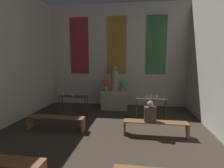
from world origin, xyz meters
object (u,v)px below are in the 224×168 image
Objects in this scene: pew_back_right at (155,125)px; person_seated at (150,112)px; candle_rack_left at (73,99)px; candle_rack_right at (151,102)px; flower_vase_left at (106,84)px; flower_vase_right at (123,84)px; altar at (114,100)px; pew_back_left at (56,120)px; statue at (114,79)px.

pew_back_right is 3.00× the size of person_seated.
candle_rack_left is 0.61× the size of pew_back_right.
candle_rack_right reaches higher than pew_back_right.
flower_vase_left and flower_vase_right have the same top height.
person_seated reaches higher than pew_back_right.
candle_rack_right is (1.26, -1.13, -0.53)m from flower_vase_right.
pew_back_right is at bearing -89.60° from candle_rack_right.
flower_vase_left is 1.00× the size of flower_vase_right.
candle_rack_left is 3.57m from person_seated.
person_seated is (-0.18, 0.00, 0.41)m from pew_back_right.
candle_rack_right is at bearing -34.08° from altar.
pew_back_right is (3.34, -1.65, -0.37)m from candle_rack_left.
candle_rack_right is 1.69m from pew_back_right.
pew_back_left is (-0.01, -1.65, -0.37)m from candle_rack_left.
altar is 1.85× the size of person_seated.
altar is at bearing 180.00° from flower_vase_right.
altar is 2.02m from candle_rack_left.
flower_vase_right is 3.58m from pew_back_left.
flower_vase_left is 0.76× the size of person_seated.
flower_vase_right is 3.19m from pew_back_right.
candle_rack_left is 1.00× the size of candle_rack_right.
flower_vase_left reaches higher than person_seated.
statue reaches higher than person_seated.
pew_back_left is (-2.08, -2.78, -0.90)m from flower_vase_right.
pew_back_left is at bearing -121.09° from statue.
pew_back_right is (2.08, -2.78, -0.90)m from flower_vase_left.
statue is 0.47m from flower_vase_left.
candle_rack_left is 3.33m from candle_rack_right.
flower_vase_left is (-0.40, 0.00, -0.24)m from statue.
candle_rack_right is 1.84× the size of person_seated.
altar is 0.87m from flower_vase_left.
flower_vase_right reaches higher than person_seated.
flower_vase_left is at bearing 180.00° from flower_vase_right.
pew_back_right is 0.45m from person_seated.
candle_rack_left is at bearing 179.99° from candle_rack_right.
person_seated reaches higher than altar.
flower_vase_right is at bearing 53.22° from pew_back_left.
flower_vase_right is 2.41m from candle_rack_left.
candle_rack_left is (-1.66, -1.13, -0.77)m from statue.
flower_vase_left is at bearing 151.42° from candle_rack_right.
statue reaches higher than altar.
statue is 3.44m from pew_back_right.
candle_rack_right is at bearing 26.34° from pew_back_left.
statue reaches higher than pew_back_left.
flower_vase_left is 3.58m from pew_back_right.
altar is 0.62× the size of pew_back_right.
altar is at bearing 118.36° from person_seated.
candle_rack_right is 0.61× the size of pew_back_left.
flower_vase_left is 2.41m from candle_rack_right.
flower_vase_right is 0.25× the size of pew_back_right.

